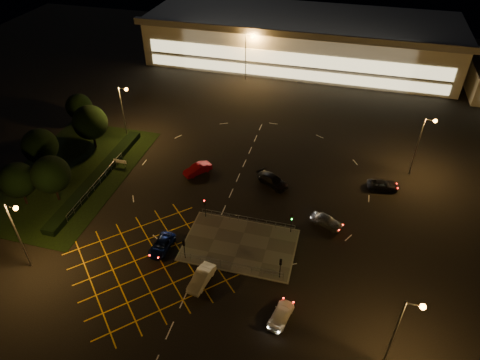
% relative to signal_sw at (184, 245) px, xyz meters
% --- Properties ---
extents(ground, '(180.00, 180.00, 0.00)m').
position_rel_signal_sw_xyz_m(ground, '(4.00, 5.99, -2.37)').
color(ground, black).
rests_on(ground, ground).
extents(pedestrian_island, '(14.00, 9.00, 0.12)m').
position_rel_signal_sw_xyz_m(pedestrian_island, '(6.00, 3.99, -2.31)').
color(pedestrian_island, '#4C4944').
rests_on(pedestrian_island, ground).
extents(grass_verge, '(18.00, 30.00, 0.08)m').
position_rel_signal_sw_xyz_m(grass_verge, '(-24.00, 11.99, -2.33)').
color(grass_verge, black).
rests_on(grass_verge, ground).
extents(hedge, '(2.00, 26.00, 1.00)m').
position_rel_signal_sw_xyz_m(hedge, '(-19.00, 11.99, -1.87)').
color(hedge, black).
rests_on(hedge, ground).
extents(supermarket, '(72.00, 26.50, 10.50)m').
position_rel_signal_sw_xyz_m(supermarket, '(4.00, 67.95, 2.95)').
color(supermarket, beige).
rests_on(supermarket, ground).
extents(streetlight_sw, '(1.78, 0.56, 10.03)m').
position_rel_signal_sw_xyz_m(streetlight_sw, '(-17.56, -6.01, 4.20)').
color(streetlight_sw, slate).
rests_on(streetlight_sw, ground).
extents(streetlight_se, '(1.78, 0.56, 10.03)m').
position_rel_signal_sw_xyz_m(streetlight_se, '(24.44, -8.01, 4.20)').
color(streetlight_se, slate).
rests_on(streetlight_se, ground).
extents(streetlight_nw, '(1.78, 0.56, 10.03)m').
position_rel_signal_sw_xyz_m(streetlight_nw, '(-19.56, 23.99, 4.20)').
color(streetlight_nw, slate).
rests_on(streetlight_nw, ground).
extents(streetlight_ne, '(1.78, 0.56, 10.03)m').
position_rel_signal_sw_xyz_m(streetlight_ne, '(28.44, 25.99, 4.20)').
color(streetlight_ne, slate).
rests_on(streetlight_ne, ground).
extents(streetlight_far_left, '(1.78, 0.56, 10.03)m').
position_rel_signal_sw_xyz_m(streetlight_far_left, '(-5.56, 53.99, 4.20)').
color(streetlight_far_left, slate).
rests_on(streetlight_far_left, ground).
extents(streetlight_far_right, '(1.78, 0.56, 10.03)m').
position_rel_signal_sw_xyz_m(streetlight_far_right, '(34.44, 55.99, 4.20)').
color(streetlight_far_right, slate).
rests_on(streetlight_far_right, ground).
extents(signal_sw, '(0.28, 0.30, 3.15)m').
position_rel_signal_sw_xyz_m(signal_sw, '(0.00, 0.00, 0.00)').
color(signal_sw, black).
rests_on(signal_sw, pedestrian_island).
extents(signal_se, '(0.28, 0.30, 3.15)m').
position_rel_signal_sw_xyz_m(signal_se, '(12.00, 0.00, 0.00)').
color(signal_se, black).
rests_on(signal_se, pedestrian_island).
extents(signal_nw, '(0.28, 0.30, 3.15)m').
position_rel_signal_sw_xyz_m(signal_nw, '(0.00, 7.99, 0.00)').
color(signal_nw, black).
rests_on(signal_nw, pedestrian_island).
extents(signal_ne, '(0.28, 0.30, 3.15)m').
position_rel_signal_sw_xyz_m(signal_ne, '(12.00, 7.99, 0.00)').
color(signal_ne, black).
rests_on(signal_ne, pedestrian_island).
extents(tree_a, '(5.04, 5.04, 6.86)m').
position_rel_signal_sw_xyz_m(tree_a, '(-26.00, 3.99, 1.97)').
color(tree_a, black).
rests_on(tree_a, ground).
extents(tree_b, '(5.40, 5.40, 7.35)m').
position_rel_signal_sw_xyz_m(tree_b, '(-28.00, 11.99, 2.28)').
color(tree_b, black).
rests_on(tree_b, ground).
extents(tree_c, '(5.76, 5.76, 7.84)m').
position_rel_signal_sw_xyz_m(tree_c, '(-24.00, 19.99, 2.59)').
color(tree_c, black).
rests_on(tree_c, ground).
extents(tree_d, '(4.68, 4.68, 6.37)m').
position_rel_signal_sw_xyz_m(tree_d, '(-30.00, 25.99, 1.65)').
color(tree_d, black).
rests_on(tree_d, ground).
extents(tree_e, '(5.40, 5.40, 7.35)m').
position_rel_signal_sw_xyz_m(tree_e, '(-22.00, 5.99, 2.28)').
color(tree_e, black).
rests_on(tree_e, ground).
extents(car_queue_white, '(2.38, 4.86, 1.53)m').
position_rel_signal_sw_xyz_m(car_queue_white, '(3.20, -3.01, -1.60)').
color(car_queue_white, silver).
rests_on(car_queue_white, ground).
extents(car_left_blue, '(2.44, 4.78, 1.29)m').
position_rel_signal_sw_xyz_m(car_left_blue, '(-3.50, 0.82, -1.72)').
color(car_left_blue, '#0C194D').
rests_on(car_left_blue, ground).
extents(car_far_dkgrey, '(5.73, 4.66, 1.56)m').
position_rel_signal_sw_xyz_m(car_far_dkgrey, '(7.58, 17.69, -1.59)').
color(car_far_dkgrey, black).
rests_on(car_far_dkgrey, ground).
extents(car_right_silver, '(4.87, 3.33, 1.54)m').
position_rel_signal_sw_xyz_m(car_right_silver, '(16.49, 10.73, -1.60)').
color(car_right_silver, '#9A9DA1').
rests_on(car_right_silver, ground).
extents(car_circ_red, '(4.16, 4.65, 1.53)m').
position_rel_signal_sw_xyz_m(car_circ_red, '(-4.51, 17.50, -1.60)').
color(car_circ_red, maroon).
rests_on(car_circ_red, ground).
extents(car_east_grey, '(4.92, 2.74, 1.30)m').
position_rel_signal_sw_xyz_m(car_east_grey, '(23.87, 21.02, -1.72)').
color(car_east_grey, black).
rests_on(car_east_grey, ground).
extents(car_approach_white, '(2.75, 4.77, 1.30)m').
position_rel_signal_sw_xyz_m(car_approach_white, '(13.19, -5.46, -1.72)').
color(car_approach_white, white).
rests_on(car_approach_white, ground).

